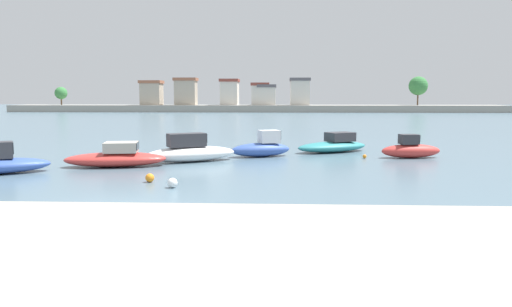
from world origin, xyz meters
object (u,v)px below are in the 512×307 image
at_px(moored_boat_1, 116,158).
at_px(moored_boat_4, 334,145).
at_px(moored_boat_3, 262,148).
at_px(moored_boat_5, 411,150).
at_px(mooring_buoy_2, 150,178).
at_px(moored_boat_2, 191,152).
at_px(mooring_buoy_3, 173,183).
at_px(mooring_buoy_0, 5,160).
at_px(mooring_buoy_1, 365,156).

distance_m(moored_boat_1, moored_boat_4, 14.88).
bearing_deg(moored_boat_3, moored_boat_5, -22.25).
height_order(moored_boat_1, mooring_buoy_2, moored_boat_1).
relative_size(moored_boat_1, moored_boat_3, 1.39).
bearing_deg(moored_boat_1, moored_boat_5, 4.22).
distance_m(moored_boat_2, moored_boat_5, 13.77).
bearing_deg(moored_boat_2, mooring_buoy_2, -122.58).
distance_m(mooring_buoy_2, mooring_buoy_3, 1.84).
relative_size(moored_boat_5, mooring_buoy_0, 12.27).
xyz_separation_m(mooring_buoy_1, mooring_buoy_2, (-11.24, -8.93, 0.08)).
distance_m(moored_boat_5, mooring_buoy_1, 2.99).
relative_size(moored_boat_5, mooring_buoy_3, 9.27).
bearing_deg(mooring_buoy_2, mooring_buoy_0, 149.48).
height_order(moored_boat_3, moored_boat_4, moored_boat_3).
height_order(moored_boat_4, moored_boat_5, moored_boat_5).
xyz_separation_m(moored_boat_4, mooring_buoy_0, (-19.93, -6.26, -0.31)).
relative_size(moored_boat_2, mooring_buoy_1, 23.04).
xyz_separation_m(moored_boat_5, mooring_buoy_0, (-24.42, -3.26, -0.37)).
xyz_separation_m(moored_boat_4, moored_boat_5, (4.49, -3.00, 0.05)).
xyz_separation_m(moored_boat_2, mooring_buoy_3, (0.71, -8.22, -0.39)).
bearing_deg(moored_boat_4, mooring_buoy_0, 168.93).
bearing_deg(moored_boat_2, mooring_buoy_3, -112.60).
bearing_deg(moored_boat_1, mooring_buoy_0, 159.08).
bearing_deg(mooring_buoy_1, moored_boat_4, 114.74).
distance_m(mooring_buoy_1, mooring_buoy_2, 14.35).
bearing_deg(mooring_buoy_2, moored_boat_2, 84.95).
height_order(moored_boat_3, mooring_buoy_1, moored_boat_3).
bearing_deg(mooring_buoy_2, moored_boat_4, 51.78).
height_order(mooring_buoy_2, mooring_buoy_3, mooring_buoy_3).
distance_m(moored_boat_1, mooring_buoy_2, 5.69).
distance_m(moored_boat_3, mooring_buoy_0, 15.43).
height_order(moored_boat_2, mooring_buoy_2, moored_boat_2).
height_order(moored_boat_1, moored_boat_3, moored_boat_3).
distance_m(moored_boat_1, mooring_buoy_3, 7.49).
distance_m(moored_boat_3, mooring_buoy_3, 11.34).
height_order(mooring_buoy_0, mooring_buoy_3, mooring_buoy_3).
xyz_separation_m(moored_boat_4, mooring_buoy_2, (-9.68, -12.30, -0.27)).
bearing_deg(moored_boat_5, mooring_buoy_1, 178.68).
relative_size(moored_boat_1, moored_boat_5, 1.47).
height_order(moored_boat_3, mooring_buoy_0, moored_boat_3).
xyz_separation_m(moored_boat_3, mooring_buoy_1, (6.45, -0.57, -0.46)).
xyz_separation_m(moored_boat_1, mooring_buoy_3, (4.45, -6.02, -0.29)).
distance_m(moored_boat_3, mooring_buoy_1, 6.49).
distance_m(moored_boat_4, mooring_buoy_1, 3.72).
bearing_deg(mooring_buoy_2, mooring_buoy_1, 38.48).
relative_size(moored_boat_1, moored_boat_2, 1.03).
bearing_deg(mooring_buoy_0, moored_boat_4, 17.43).
relative_size(mooring_buoy_0, mooring_buoy_3, 0.76).
xyz_separation_m(moored_boat_2, moored_boat_3, (4.18, 2.57, -0.02)).
xyz_separation_m(mooring_buoy_0, mooring_buoy_3, (11.57, -7.33, 0.05)).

